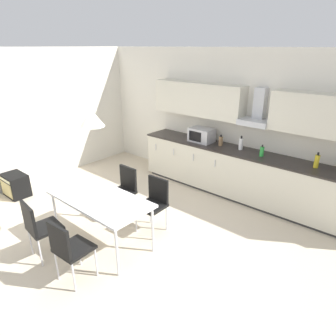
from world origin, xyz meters
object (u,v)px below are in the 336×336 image
Objects in this scene: bottle_brown at (221,141)px; bottle_white at (241,144)px; chair_far_left at (124,187)px; microwave at (202,135)px; bottle_yellow at (317,161)px; dining_table at (100,201)px; pendant_lamp at (92,118)px; guitar_amp at (16,185)px; chair_near_right at (68,246)px; chair_far_right at (154,200)px; bottle_green at (262,151)px; chair_near_left at (38,225)px.

bottle_white is at bearing 4.48° from bottle_brown.
bottle_brown is 2.12m from chair_far_left.
microwave is 0.44m from bottle_brown.
bottle_yellow is at bearing 0.70° from microwave.
pendant_lamp is (-0.00, -0.00, 1.20)m from dining_table.
bottle_brown reaches higher than guitar_amp.
chair_far_right is (-0.01, 1.53, 0.00)m from chair_near_right.
microwave is 1.81× the size of bottle_white.
chair_far_left is (-0.35, 0.77, -0.18)m from dining_table.
chair_far_right is at bearing -114.56° from bottle_green.
chair_far_left is (-2.46, -1.94, -0.51)m from bottle_yellow.
chair_near_left is at bearing -115.14° from pendant_lamp.
bottle_green is 0.24× the size of chair_near_right.
chair_far_right is 1.00× the size of chair_far_left.
bottle_white is at bearing 83.56° from chair_near_right.
bottle_white is 0.31× the size of chair_near_left.
bottle_green is (-0.90, -0.06, -0.02)m from bottle_yellow.
chair_near_right is at bearing -65.16° from dining_table.
dining_table is 0.86m from chair_far_left.
chair_far_left is (-0.25, -1.92, -0.54)m from microwave.
pendant_lamp reaches higher than guitar_amp.
bottle_yellow is 0.30× the size of chair_near_right.
dining_table is at bearing -87.78° from microwave.
bottle_brown is at bearing 82.98° from pendant_lamp.
bottle_brown reaches higher than chair_near_right.
pendant_lamp is at bearing 114.84° from chair_near_right.
bottle_yellow is at bearing 52.12° from pendant_lamp.
bottle_white reaches higher than bottle_green.
microwave is 2.01m from chair_far_left.
bottle_white is at bearing 3.99° from microwave.
microwave reaches higher than bottle_brown.
dining_table is (-0.33, -2.71, -0.32)m from bottle_brown.
chair_near_right is at bearing -0.03° from chair_near_left.
microwave is at bearing -176.01° from bottle_white.
pendant_lamp reaches higher than bottle_green.
bottle_brown is 0.25× the size of chair_far_right.
bottle_yellow is 3.45m from dining_table.
bottle_brown is at bearing 78.72° from chair_near_left.
pendant_lamp is (-0.75, -2.74, 0.86)m from bottle_white.
chair_far_left is (-0.71, 1.53, 0.00)m from chair_near_right.
microwave is 0.55× the size of chair_far_left.
microwave is at bearing 92.22° from pendant_lamp.
bottle_green is (0.88, -0.06, -0.00)m from bottle_brown.
guitar_amp is (-2.87, -2.85, -0.81)m from bottle_brown.
pendant_lamp is (-0.36, 0.77, 1.37)m from chair_near_right.
chair_far_left is at bearing 180.00° from chair_far_right.
chair_near_left is at bearing 179.97° from chair_near_right.
chair_near_left is at bearing -94.24° from microwave.
microwave reaches higher than bottle_white.
chair_near_right is at bearing -116.76° from bottle_yellow.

